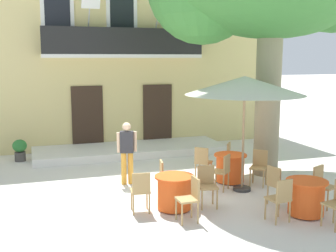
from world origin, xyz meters
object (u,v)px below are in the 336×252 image
Objects in this scene: pedestrian_mid_plaza at (127,150)px; cafe_chair_near_tree_2 at (203,161)px; cafe_chair_near_tree_1 at (232,156)px; cafe_chair_middle_0 at (166,177)px; cafe_chair_front_2 at (277,183)px; cafe_chair_middle_2 at (191,196)px; cafe_chair_middle_3 at (207,183)px; cafe_chair_front_3 at (281,197)px; cafe_umbrella at (245,86)px; cafe_chair_near_tree_3 at (223,170)px; cafe_chair_front_1 at (322,183)px; cafe_chair_near_tree_0 at (259,165)px; ground_planter_left at (20,149)px; cafe_table_near_tree at (230,168)px; cafe_chair_middle_1 at (141,189)px; cafe_table_front at (306,197)px; cafe_table_middle at (174,192)px.

cafe_chair_near_tree_2 is at bearing -6.88° from pedestrian_mid_plaza.
cafe_chair_middle_0 is at bearing -150.45° from cafe_chair_near_tree_1.
cafe_chair_middle_2 is at bearing -173.12° from cafe_chair_front_2.
pedestrian_mid_plaza reaches higher than cafe_chair_middle_3.
cafe_umbrella is at bearing 82.81° from cafe_chair_front_3.
cafe_chair_near_tree_3 is 2.23m from cafe_chair_middle_2.
cafe_umbrella is at bearing 125.77° from cafe_chair_front_1.
cafe_chair_middle_3 is at bearing 161.66° from cafe_chair_front_1.
cafe_chair_near_tree_0 is at bearing 69.24° from cafe_chair_front_3.
cafe_chair_front_2 reaches higher than ground_planter_left.
cafe_umbrella is at bearing 30.85° from cafe_chair_middle_3.
cafe_chair_near_tree_0 is (0.61, -0.45, 0.14)m from cafe_table_near_tree.
cafe_chair_front_1 is 9.18m from ground_planter_left.
cafe_chair_near_tree_0 is 0.31× the size of cafe_umbrella.
ground_planter_left is at bearing 142.03° from cafe_chair_near_tree_0.
cafe_table_near_tree is 0.95× the size of cafe_chair_near_tree_1.
cafe_umbrella reaches higher than cafe_chair_front_2.
cafe_chair_front_3 is (1.69, -0.61, 0.00)m from cafe_chair_middle_2.
cafe_chair_middle_3 is (0.67, 0.72, 0.00)m from cafe_chair_middle_2.
cafe_chair_front_3 is (0.20, -2.26, 0.00)m from cafe_chair_near_tree_3.
cafe_umbrella is at bearing -106.71° from cafe_chair_near_tree_1.
cafe_table_near_tree is 2.56m from cafe_chair_front_1.
cafe_chair_middle_0 is at bearing 42.87° from cafe_chair_middle_1.
cafe_table_front is 0.77m from cafe_chair_front_2.
cafe_chair_middle_3 reaches higher than ground_planter_left.
cafe_chair_near_tree_1 is at bearing 73.29° from cafe_umbrella.
cafe_chair_front_1 is (3.10, -0.09, 0.00)m from cafe_chair_middle_2.
cafe_table_middle is 1.00× the size of cafe_table_front.
cafe_table_near_tree is 1.23× the size of ground_planter_left.
cafe_chair_front_2 is (0.78, -2.41, 0.00)m from cafe_chair_near_tree_2.
cafe_table_middle is 0.77m from cafe_chair_middle_0.
cafe_chair_middle_2 reaches higher than ground_planter_left.
cafe_chair_middle_2 is at bearing -142.78° from cafe_umbrella.
cafe_table_front is at bearing 12.66° from cafe_chair_front_3.
cafe_chair_near_tree_0 is at bearing -36.48° from cafe_chair_near_tree_2.
cafe_chair_front_1 is at bearing 20.38° from cafe_chair_front_3.
cafe_umbrella reaches higher than pedestrian_mid_plaza.
cafe_chair_middle_1 reaches higher than cafe_table_middle.
cafe_chair_middle_0 is at bearing 153.09° from cafe_chair_front_1.
pedestrian_mid_plaza is at bearing 149.46° from cafe_chair_near_tree_3.
cafe_chair_middle_3 is 1.68m from cafe_chair_front_3.
cafe_chair_near_tree_0 is 1.29× the size of ground_planter_left.
cafe_chair_middle_3 is 1.56m from cafe_chair_front_2.
cafe_umbrella is (2.00, -0.01, 2.08)m from cafe_chair_middle_0.
cafe_umbrella is (-0.20, 1.23, 2.08)m from cafe_chair_front_2.
cafe_chair_near_tree_2 is at bearing -38.34° from ground_planter_left.
cafe_chair_middle_1 and cafe_chair_front_2 have the same top height.
cafe_chair_near_tree_2 is at bearing 115.92° from cafe_umbrella.
cafe_umbrella is at bearing -42.84° from ground_planter_left.
cafe_chair_middle_1 is (-2.23, -1.91, 0.00)m from cafe_chair_near_tree_2.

